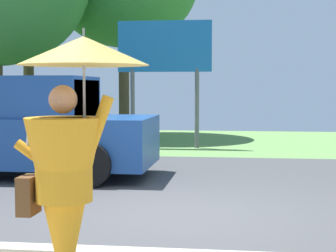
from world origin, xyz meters
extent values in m
cube|color=#424244|center=(0.00, 2.00, -0.05)|extent=(40.00, 8.00, 0.10)
cube|color=#608A49|center=(0.00, 10.00, -0.05)|extent=(40.00, 8.00, 0.10)
cone|color=orange|center=(-0.58, -3.08, 0.73)|extent=(0.60, 0.60, 1.45)
cylinder|color=orange|center=(-0.58, -3.08, 1.12)|extent=(0.44, 0.44, 0.65)
sphere|color=tan|center=(-0.58, -3.08, 1.59)|extent=(0.22, 0.22, 0.22)
cylinder|color=orange|center=(-0.30, -3.08, 1.40)|extent=(0.24, 0.09, 0.45)
cylinder|color=orange|center=(-0.84, -3.06, 1.16)|extent=(0.29, 0.08, 0.24)
cylinder|color=gray|center=(-0.41, -3.08, 1.62)|extent=(0.02, 0.02, 0.75)
cone|color=gold|center=(-0.41, -3.08, 1.96)|extent=(1.00, 1.00, 0.22)
cylinder|color=gray|center=(-0.41, -3.08, 2.08)|extent=(0.02, 0.02, 0.10)
cube|color=#B7B7BC|center=(-0.88, -3.03, 1.25)|extent=(0.02, 0.11, 0.16)
cube|color=brown|center=(-0.85, -3.13, 0.85)|extent=(0.12, 0.24, 0.30)
cube|color=#1E478C|center=(-3.42, 2.79, 0.68)|extent=(5.20, 2.00, 0.90)
cube|color=#1E478C|center=(-2.92, 2.79, 1.43)|extent=(1.80, 1.84, 0.90)
cube|color=#2D3842|center=(-2.07, 2.79, 1.43)|extent=(0.10, 1.70, 0.77)
cylinder|color=black|center=(-1.72, 3.79, 0.38)|extent=(0.76, 0.28, 0.76)
cylinder|color=black|center=(-1.72, 1.79, 0.38)|extent=(0.76, 0.28, 0.76)
cylinder|color=slate|center=(-2.18, 7.97, 1.10)|extent=(0.12, 0.12, 2.20)
cylinder|color=slate|center=(-0.38, 7.97, 1.10)|extent=(0.12, 0.12, 2.20)
cube|color=#1E72B2|center=(-1.28, 7.97, 2.80)|extent=(2.60, 0.10, 1.40)
cylinder|color=brown|center=(-6.52, 11.34, 1.96)|extent=(0.36, 0.36, 3.92)
cylinder|color=brown|center=(-3.14, 11.37, 1.86)|extent=(0.36, 0.36, 3.72)
camera|label=1|loc=(0.76, -7.17, 1.69)|focal=59.00mm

